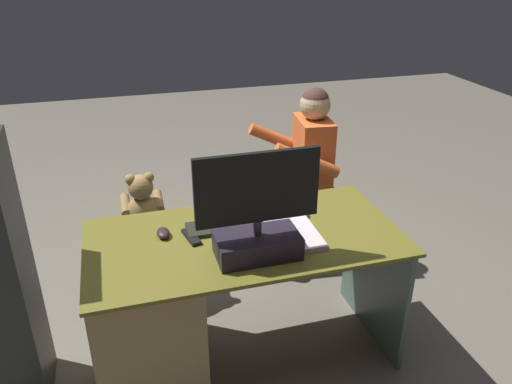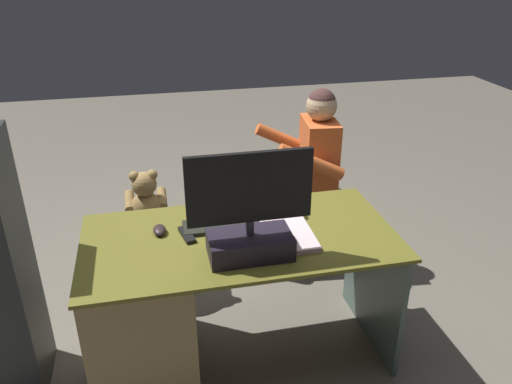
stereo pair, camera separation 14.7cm
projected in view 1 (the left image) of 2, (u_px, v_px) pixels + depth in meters
ground_plane at (228, 304)px, 3.05m from camera, size 10.00×10.00×0.00m
desk at (165, 309)px, 2.42m from camera, size 1.47×0.74×0.72m
monitor at (257, 224)px, 2.16m from camera, size 0.53×0.20×0.48m
keyboard at (230, 225)px, 2.45m from camera, size 0.42×0.14×0.02m
computer_mouse at (163, 233)px, 2.36m from camera, size 0.06×0.10×0.04m
cup at (292, 206)px, 2.54m from camera, size 0.07×0.07×0.10m
tv_remote at (191, 237)px, 2.35m from camera, size 0.07×0.16×0.02m
notebook_binder at (294, 235)px, 2.36m from camera, size 0.22×0.30×0.02m
office_chair_teddy at (148, 256)px, 3.08m from camera, size 0.58×0.58×0.45m
teddy_bear at (142, 203)px, 2.94m from camera, size 0.24×0.25×0.34m
visitor_chair at (309, 221)px, 3.46m from camera, size 0.55×0.55×0.45m
person at (300, 164)px, 3.24m from camera, size 0.58×0.52×1.17m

